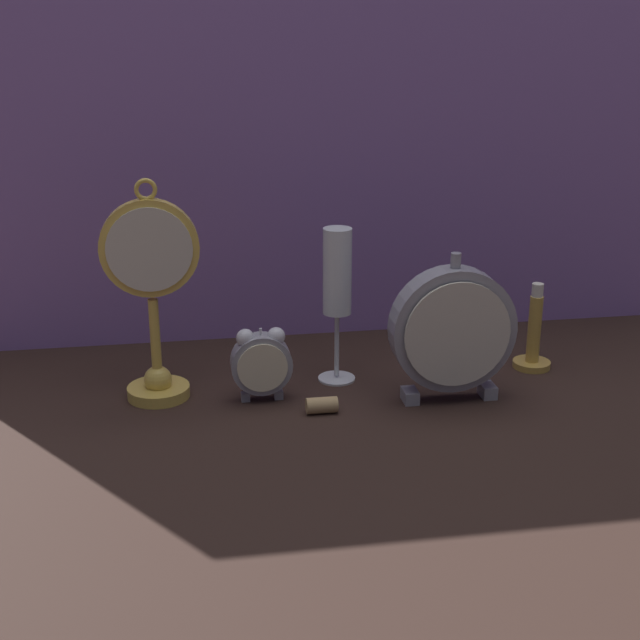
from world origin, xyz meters
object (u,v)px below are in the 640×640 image
at_px(pocket_watch_on_stand, 153,297).
at_px(brass_candlestick, 533,341).
at_px(alarm_clock_twin_bell, 261,361).
at_px(wine_cork, 322,405).
at_px(champagne_flute, 337,283).
at_px(mantel_clock_silver, 453,330).

distance_m(pocket_watch_on_stand, brass_candlestick, 0.57).
bearing_deg(alarm_clock_twin_bell, pocket_watch_on_stand, 166.58).
height_order(pocket_watch_on_stand, wine_cork, pocket_watch_on_stand).
distance_m(pocket_watch_on_stand, wine_cork, 0.27).
xyz_separation_m(alarm_clock_twin_bell, champagne_flute, (0.12, 0.06, 0.09)).
relative_size(pocket_watch_on_stand, brass_candlestick, 2.32).
bearing_deg(alarm_clock_twin_bell, mantel_clock_silver, -8.97).
relative_size(brass_candlestick, wine_cork, 3.16).
height_order(pocket_watch_on_stand, brass_candlestick, pocket_watch_on_stand).
bearing_deg(mantel_clock_silver, pocket_watch_on_stand, 169.43).
distance_m(alarm_clock_twin_bell, wine_cork, 0.10).
bearing_deg(wine_cork, mantel_clock_silver, 4.46).
distance_m(mantel_clock_silver, brass_candlestick, 0.19).
relative_size(mantel_clock_silver, wine_cork, 5.01).
bearing_deg(wine_cork, champagne_flute, 69.88).
bearing_deg(mantel_clock_silver, wine_cork, -175.54).
bearing_deg(pocket_watch_on_stand, brass_candlestick, 2.02).
distance_m(champagne_flute, wine_cork, 0.18).
distance_m(brass_candlestick, wine_cork, 0.36).
relative_size(alarm_clock_twin_bell, wine_cork, 2.52).
relative_size(champagne_flute, brass_candlestick, 1.71).
bearing_deg(brass_candlestick, mantel_clock_silver, -149.35).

